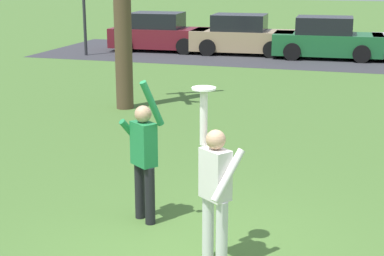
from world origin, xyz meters
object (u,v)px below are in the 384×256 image
object	(u,v)px
person_catcher	(215,185)
frisbee_disc	(204,88)
person_defender	(144,154)
parked_car_green	(327,39)
parked_car_tan	(242,36)
parked_car_maroon	(160,33)

from	to	relation	value
person_catcher	frisbee_disc	size ratio (longest dim) A/B	7.39
person_defender	parked_car_green	world-z (taller)	person_defender
person_defender	frisbee_disc	distance (m)	1.72
person_catcher	frisbee_disc	world-z (taller)	frisbee_disc
frisbee_disc	parked_car_tan	xyz separation A→B (m)	(-3.28, 17.53, -1.37)
person_defender	parked_car_green	size ratio (longest dim) A/B	0.49
person_defender	frisbee_disc	bearing A→B (deg)	0.00
frisbee_disc	parked_car_maroon	distance (m)	18.82
frisbee_disc	parked_car_maroon	bearing A→B (deg)	111.26
person_defender	parked_car_tan	xyz separation A→B (m)	(-2.22, 16.75, -0.25)
frisbee_disc	parked_car_maroon	world-z (taller)	frisbee_disc
parked_car_tan	person_catcher	bearing A→B (deg)	-81.77
person_catcher	parked_car_green	size ratio (longest dim) A/B	0.50
person_defender	parked_car_maroon	size ratio (longest dim) A/B	0.49
frisbee_disc	parked_car_tan	world-z (taller)	frisbee_disc
person_catcher	parked_car_tan	bearing A→B (deg)	-42.55
person_defender	person_catcher	bearing A→B (deg)	0.00
person_defender	frisbee_disc	world-z (taller)	frisbee_disc
parked_car_green	parked_car_maroon	bearing A→B (deg)	175.37
parked_car_maroon	parked_car_tan	xyz separation A→B (m)	(3.53, 0.03, 0.00)
person_defender	parked_car_green	distance (m)	16.54
person_catcher	person_defender	world-z (taller)	person_catcher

